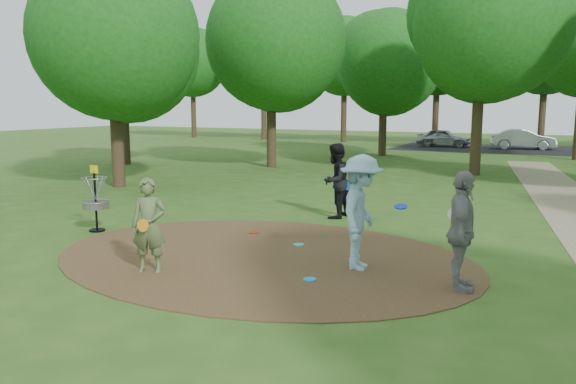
% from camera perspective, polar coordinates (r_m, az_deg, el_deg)
% --- Properties ---
extents(ground, '(100.00, 100.00, 0.00)m').
position_cam_1_polar(ground, '(10.95, -2.74, -6.58)').
color(ground, '#2D5119').
rests_on(ground, ground).
extents(dirt_clearing, '(8.40, 8.40, 0.02)m').
position_cam_1_polar(dirt_clearing, '(10.95, -2.74, -6.53)').
color(dirt_clearing, '#47301C').
rests_on(dirt_clearing, ground).
extents(parking_lot, '(14.00, 8.00, 0.01)m').
position_cam_1_polar(parking_lot, '(39.50, 21.22, 4.09)').
color(parking_lot, black).
rests_on(parking_lot, ground).
extents(player_observer_with_disc, '(0.72, 0.60, 1.67)m').
position_cam_1_polar(player_observer_with_disc, '(10.07, -13.95, -3.33)').
color(player_observer_with_disc, '#55683C').
rests_on(player_observer_with_disc, ground).
extents(player_throwing_with_disc, '(1.29, 1.41, 2.06)m').
position_cam_1_polar(player_throwing_with_disc, '(9.99, 7.42, -2.10)').
color(player_throwing_with_disc, '#8ABACE').
rests_on(player_throwing_with_disc, ground).
extents(player_walking_with_disc, '(0.86, 1.04, 1.94)m').
position_cam_1_polar(player_walking_with_disc, '(14.50, 4.83, 1.14)').
color(player_walking_with_disc, black).
rests_on(player_walking_with_disc, ground).
extents(player_waiting_with_disc, '(0.63, 1.18, 1.91)m').
position_cam_1_polar(player_waiting_with_disc, '(9.17, 17.21, -3.88)').
color(player_waiting_with_disc, gray).
rests_on(player_waiting_with_disc, ground).
extents(disc_ground_cyan, '(0.22, 0.22, 0.02)m').
position_cam_1_polar(disc_ground_cyan, '(11.73, 1.10, -5.36)').
color(disc_ground_cyan, '#1BD8DC').
rests_on(disc_ground_cyan, dirt_clearing).
extents(disc_ground_blue, '(0.22, 0.22, 0.02)m').
position_cam_1_polar(disc_ground_blue, '(9.49, 2.22, -8.85)').
color(disc_ground_blue, '#0D99E7').
rests_on(disc_ground_blue, dirt_clearing).
extents(disc_ground_red, '(0.22, 0.22, 0.02)m').
position_cam_1_polar(disc_ground_red, '(12.81, -3.48, -4.15)').
color(disc_ground_red, '#B61E12').
rests_on(disc_ground_red, dirt_clearing).
extents(car_left, '(3.65, 1.55, 1.23)m').
position_cam_1_polar(car_left, '(40.35, 15.55, 5.33)').
color(car_left, '#A5A7AC').
rests_on(car_left, ground).
extents(car_right, '(4.14, 2.03, 1.31)m').
position_cam_1_polar(car_right, '(39.75, 22.77, 4.97)').
color(car_right, '#A9AEB1').
rests_on(car_right, ground).
extents(disc_golf_basket, '(0.63, 0.63, 1.54)m').
position_cam_1_polar(disc_golf_basket, '(13.66, -18.99, -0.19)').
color(disc_golf_basket, black).
rests_on(disc_golf_basket, ground).
extents(tree_ring, '(36.91, 44.84, 8.92)m').
position_cam_1_polar(tree_ring, '(19.66, 15.62, 15.36)').
color(tree_ring, '#332316').
rests_on(tree_ring, ground).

